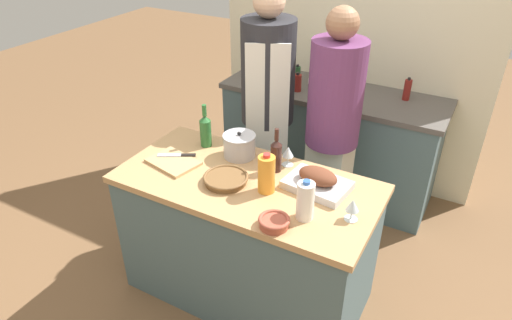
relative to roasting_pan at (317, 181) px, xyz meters
The scene contains 22 objects.
ground_plane 1.00m from the roasting_pan, 161.73° to the right, with size 12.00×12.00×0.00m, color brown.
kitchen_island 0.62m from the roasting_pan, 161.73° to the right, with size 1.50×0.73×0.87m.
back_counter 1.39m from the roasting_pan, 106.66° to the left, with size 1.78×0.60×0.91m.
back_wall 1.69m from the roasting_pan, 103.18° to the left, with size 2.28×0.10×2.55m.
roasting_pan is the anchor object (origin of this frame).
wicker_basket 0.51m from the roasting_pan, 157.69° to the right, with size 0.26×0.26×0.04m.
cutting_board 0.88m from the roasting_pan, 168.61° to the right, with size 0.33×0.27×0.02m.
stock_pot 0.56m from the roasting_pan, behind, with size 0.20×0.20×0.17m.
mixing_bowl 0.41m from the roasting_pan, 98.30° to the right, with size 0.16×0.16×0.05m.
juice_jug 0.29m from the roasting_pan, 146.30° to the right, with size 0.09×0.09×0.23m.
milk_jug 0.28m from the roasting_pan, 80.98° to the right, with size 0.09×0.09×0.22m.
wine_bottle_green 0.82m from the roasting_pan, behind, with size 0.07×0.07×0.28m.
wine_bottle_dark 0.29m from the roasting_pan, 169.06° to the left, with size 0.07×0.07×0.27m.
wine_glass_left 0.31m from the roasting_pan, 34.18° to the right, with size 0.07×0.07×0.12m.
wine_glass_right 0.29m from the roasting_pan, 150.12° to the left, with size 0.07×0.07×0.12m.
knife_chef 0.88m from the roasting_pan, behind, with size 0.22×0.14×0.01m.
stand_mixer 1.48m from the roasting_pan, 110.96° to the left, with size 0.18×0.14×0.28m.
condiment_bottle_tall 1.38m from the roasting_pan, 83.44° to the left, with size 0.05×0.05×0.18m.
condiment_bottle_short 1.30m from the roasting_pan, 119.43° to the left, with size 0.06×0.06×0.15m.
condiment_bottle_extra 1.42m from the roasting_pan, 119.09° to the left, with size 0.05×0.05×0.17m.
person_cook_aproned 0.91m from the roasting_pan, 135.15° to the left, with size 0.40×0.41×1.78m.
person_cook_guest 0.63m from the roasting_pan, 103.37° to the left, with size 0.35×0.35×1.72m.
Camera 1 is at (1.08, -1.86, 2.31)m, focal length 32.00 mm.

